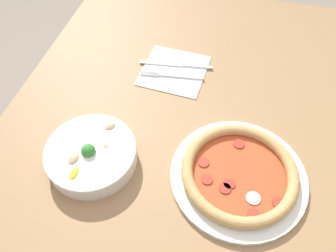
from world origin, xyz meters
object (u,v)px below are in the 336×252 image
object	(u,v)px
bowl	(91,154)
pizza	(239,174)
fork	(173,76)
knife	(179,65)

from	to	relation	value
bowl	pizza	bearing A→B (deg)	-83.96
pizza	fork	xyz separation A→B (m)	(0.28, 0.22, -0.01)
pizza	fork	size ratio (longest dim) A/B	1.69
knife	bowl	bearing A→B (deg)	64.65
pizza	bowl	bearing A→B (deg)	96.04
pizza	knife	size ratio (longest dim) A/B	1.43
bowl	fork	size ratio (longest dim) A/B	1.15
pizza	bowl	distance (m)	0.34
pizza	bowl	world-z (taller)	bowl
fork	knife	distance (m)	0.05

